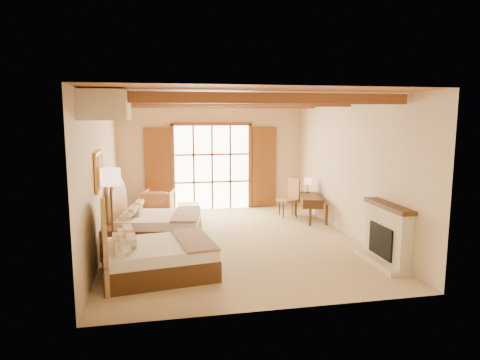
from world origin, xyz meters
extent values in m
plane|color=#CEB788|center=(0.00, 0.00, 0.00)|extent=(7.00, 7.00, 0.00)
plane|color=beige|center=(0.00, 3.50, 1.60)|extent=(5.50, 0.00, 5.50)
plane|color=beige|center=(-2.75, 0.00, 1.60)|extent=(0.00, 7.00, 7.00)
plane|color=beige|center=(2.75, 0.00, 1.60)|extent=(0.00, 7.00, 7.00)
plane|color=#B86D3D|center=(0.00, 0.00, 3.20)|extent=(7.00, 7.00, 0.00)
cube|color=white|center=(0.00, 3.46, 1.25)|extent=(2.20, 0.02, 2.50)
cube|color=brown|center=(-1.60, 3.43, 1.25)|extent=(0.75, 0.06, 2.40)
cube|color=brown|center=(1.60, 3.43, 1.25)|extent=(0.75, 0.06, 2.40)
cube|color=beige|center=(2.62, -2.00, 0.55)|extent=(0.25, 1.30, 1.10)
cube|color=black|center=(2.55, -2.00, 0.45)|extent=(0.18, 0.80, 0.60)
cube|color=beige|center=(2.53, -2.00, 0.05)|extent=(0.45, 1.40, 0.10)
cube|color=#4A2A17|center=(2.61, -2.00, 1.12)|extent=(0.30, 1.40, 0.08)
cube|color=gold|center=(-2.71, -0.75, 1.75)|extent=(0.05, 0.95, 0.75)
cube|color=orange|center=(-2.68, -0.75, 1.75)|extent=(0.02, 0.82, 0.62)
cube|color=beige|center=(-2.40, -2.00, 2.95)|extent=(0.70, 1.40, 0.45)
cube|color=#4A2A17|center=(-1.65, -1.77, 0.18)|extent=(2.07, 1.68, 0.37)
cube|color=white|center=(-1.65, -1.77, 0.47)|extent=(2.03, 1.64, 0.20)
cube|color=#907360|center=(-1.01, -1.77, 0.58)|extent=(0.76, 1.53, 0.05)
cube|color=#979870|center=(-2.09, -1.77, 0.68)|extent=(0.16, 0.40, 0.22)
cube|color=#4A2A17|center=(-1.64, 0.48, 0.18)|extent=(2.08, 1.71, 0.37)
cube|color=white|center=(-1.64, 0.48, 0.47)|extent=(2.04, 1.67, 0.20)
cube|color=#907360|center=(-1.00, 0.48, 0.58)|extent=(0.79, 1.52, 0.05)
cube|color=#979870|center=(-2.07, 0.48, 0.68)|extent=(0.17, 0.40, 0.22)
cube|color=#4A2A17|center=(-2.45, -0.68, 0.31)|extent=(0.59, 0.59, 0.61)
cylinder|color=#372919|center=(-2.50, -0.87, 0.02)|extent=(0.26, 0.26, 0.03)
cylinder|color=#372919|center=(-2.50, -0.87, 0.80)|extent=(0.04, 0.04, 1.55)
cylinder|color=#FEDAAB|center=(-2.50, -0.87, 1.65)|extent=(0.38, 0.38, 0.32)
imported|color=#B1714B|center=(-1.60, 2.76, 0.38)|extent=(0.98, 1.00, 0.76)
cube|color=tan|center=(-0.81, 2.30, 0.21)|extent=(0.60, 0.60, 0.42)
cube|color=#4A2A17|center=(2.40, 1.51, 0.65)|extent=(0.82, 1.34, 0.04)
cube|color=#4A2A17|center=(2.40, 1.51, 0.54)|extent=(0.80, 1.30, 0.20)
cube|color=#986234|center=(1.93, 2.02, 0.47)|extent=(0.60, 0.60, 0.06)
cube|color=#986234|center=(2.13, 2.02, 0.78)|extent=(0.21, 0.46, 0.57)
cylinder|color=#372919|center=(2.48, 1.97, 0.68)|extent=(0.12, 0.12, 0.02)
cylinder|color=#372919|center=(2.48, 1.97, 0.82)|extent=(0.02, 0.02, 0.28)
cylinder|color=#FEDAAB|center=(2.48, 1.97, 0.99)|extent=(0.20, 0.20, 0.16)
camera|label=1|loc=(-1.65, -9.14, 2.79)|focal=32.00mm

